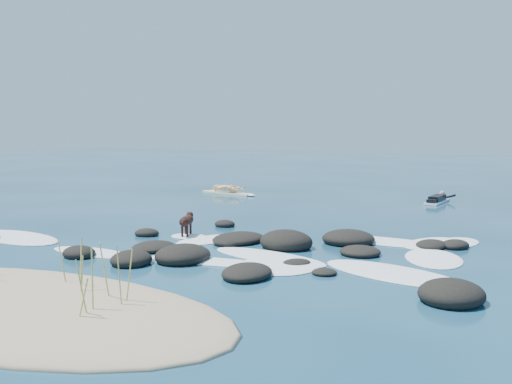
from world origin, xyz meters
The scene contains 8 objects.
ground centered at (0.00, 0.00, 0.00)m, with size 160.00×160.00×0.00m, color #0A2642.
sand_dune centered at (0.00, -8.20, 0.00)m, with size 9.00×4.40×0.60m, color #9E8966.
dune_grass centered at (0.31, -7.88, 0.65)m, with size 4.15×1.58×1.24m.
reef_rocks centered at (1.04, -2.39, 0.12)m, with size 14.80×6.98×0.66m.
breaking_foam centered at (1.96, -1.68, 0.01)m, with size 14.91×7.30×0.12m.
standing_surfer_rig centered at (-6.20, 10.16, 0.81)m, with size 3.59×1.23×2.05m.
paddling_surfer_rig centered at (4.00, 11.29, 0.16)m, with size 1.21×2.71×0.47m.
dog centered at (-1.20, -0.95, 0.49)m, with size 0.55×1.13×0.74m.
Camera 1 is at (8.37, -15.02, 3.08)m, focal length 40.00 mm.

